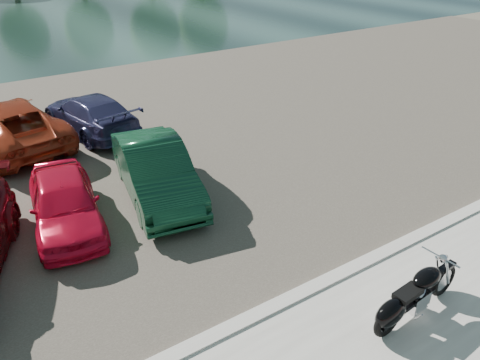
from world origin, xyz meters
name	(u,v)px	position (x,y,z in m)	size (l,w,h in m)	color
kerb	(313,288)	(0.00, 2.00, 0.07)	(60.00, 0.30, 0.14)	#AFABA5
parking_lot	(136,137)	(0.00, 11.00, 0.02)	(60.00, 18.00, 0.04)	#454038
motorcycle	(410,298)	(0.85, 0.48, 0.56)	(2.33, 0.75, 1.05)	black
car_4	(65,202)	(-3.36, 6.88, 0.67)	(1.48, 3.68, 1.25)	red
car_5	(156,171)	(-1.01, 6.99, 0.77)	(1.54, 4.40, 1.45)	#103D26
car_10	(9,125)	(-3.58, 12.44, 0.77)	(2.43, 5.26, 1.46)	#A1341A
car_11	(90,114)	(-1.07, 12.22, 0.69)	(1.81, 4.45, 1.29)	navy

